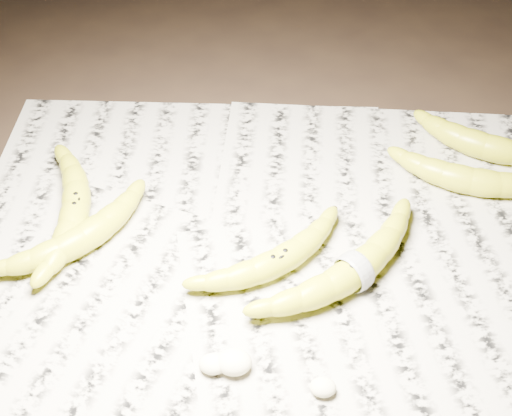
# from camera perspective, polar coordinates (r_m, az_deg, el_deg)

# --- Properties ---
(ground) EXTENTS (3.00, 3.00, 0.00)m
(ground) POSITION_cam_1_polar(r_m,az_deg,el_deg) (0.88, 1.61, -4.29)
(ground) COLOR black
(ground) RESTS_ON ground
(newspaper_patch) EXTENTS (0.90, 0.70, 0.01)m
(newspaper_patch) POSITION_cam_1_polar(r_m,az_deg,el_deg) (0.88, 3.54, -4.40)
(newspaper_patch) COLOR #A19B8A
(newspaper_patch) RESTS_ON ground
(banana_left_a) EXTENTS (0.09, 0.22, 0.04)m
(banana_left_a) POSITION_cam_1_polar(r_m,az_deg,el_deg) (0.94, -14.28, 0.12)
(banana_left_a) COLOR #B4AB16
(banana_left_a) RESTS_ON newspaper_patch
(banana_left_b) EXTENTS (0.18, 0.18, 0.04)m
(banana_left_b) POSITION_cam_1_polar(r_m,az_deg,el_deg) (0.90, -13.71, -2.20)
(banana_left_b) COLOR #B4AB16
(banana_left_b) RESTS_ON newspaper_patch
(banana_center) EXTENTS (0.19, 0.16, 0.04)m
(banana_center) POSITION_cam_1_polar(r_m,az_deg,el_deg) (0.85, 1.76, -4.14)
(banana_center) COLOR #B4AB16
(banana_center) RESTS_ON newspaper_patch
(banana_taped) EXTENTS (0.21, 0.21, 0.04)m
(banana_taped) POSITION_cam_1_polar(r_m,az_deg,el_deg) (0.84, 7.88, -4.90)
(banana_taped) COLOR #B4AB16
(banana_taped) RESTS_ON newspaper_patch
(banana_upper_a) EXTENTS (0.21, 0.10, 0.04)m
(banana_upper_a) POSITION_cam_1_polar(r_m,az_deg,el_deg) (0.99, 16.88, 2.26)
(banana_upper_a) COLOR #B4AB16
(banana_upper_a) RESTS_ON newspaper_patch
(banana_upper_b) EXTENTS (0.20, 0.13, 0.04)m
(banana_upper_b) POSITION_cam_1_polar(r_m,az_deg,el_deg) (1.05, 17.93, 4.87)
(banana_upper_b) COLOR #B4AB16
(banana_upper_b) RESTS_ON newspaper_patch
(measuring_tape) EXTENTS (0.04, 0.04, 0.05)m
(measuring_tape) POSITION_cam_1_polar(r_m,az_deg,el_deg) (0.84, 7.88, -4.90)
(measuring_tape) COLOR white
(measuring_tape) RESTS_ON newspaper_patch
(flesh_chunk_a) EXTENTS (0.04, 0.03, 0.02)m
(flesh_chunk_a) POSITION_cam_1_polar(r_m,az_deg,el_deg) (0.77, -1.79, -12.06)
(flesh_chunk_a) COLOR beige
(flesh_chunk_a) RESTS_ON newspaper_patch
(flesh_chunk_b) EXTENTS (0.03, 0.03, 0.02)m
(flesh_chunk_b) POSITION_cam_1_polar(r_m,az_deg,el_deg) (0.77, -3.49, -12.19)
(flesh_chunk_b) COLOR beige
(flesh_chunk_b) RESTS_ON newspaper_patch
(flesh_chunk_c) EXTENTS (0.03, 0.02, 0.02)m
(flesh_chunk_c) POSITION_cam_1_polar(r_m,az_deg,el_deg) (0.76, 5.40, -13.94)
(flesh_chunk_c) COLOR beige
(flesh_chunk_c) RESTS_ON newspaper_patch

